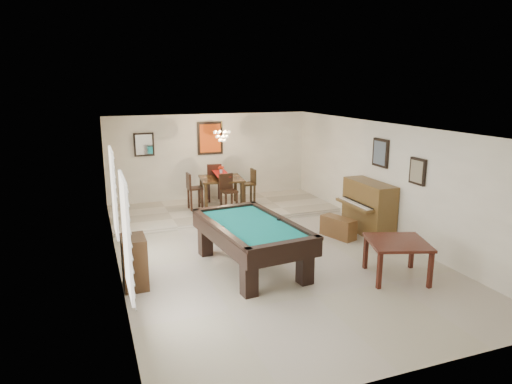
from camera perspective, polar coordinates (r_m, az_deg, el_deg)
ground_plane at (r=9.77m, az=1.23°, el=-7.40°), size 6.00×9.00×0.02m
wall_back at (r=13.59m, az=-5.75°, el=4.22°), size 6.00×0.04×2.60m
wall_front at (r=5.65m, az=18.58°, el=-9.89°), size 6.00×0.04×2.60m
wall_left at (r=8.77m, az=-17.28°, el=-1.50°), size 0.04×9.00×2.60m
wall_right at (r=10.83m, az=16.20°, el=1.37°), size 0.04×9.00×2.60m
ceiling at (r=9.17m, az=1.32°, el=8.01°), size 6.00×9.00×0.04m
dining_step at (r=12.68m, az=-4.17°, el=-2.17°), size 6.00×2.50×0.12m
window_left_front at (r=6.63m, az=-15.91°, el=-5.29°), size 0.06×1.00×1.70m
window_left_rear at (r=9.33m, az=-17.37°, el=0.01°), size 0.06×1.00×1.70m
pool_table at (r=8.76m, az=-0.59°, el=-6.78°), size 1.70×2.77×0.88m
square_table at (r=8.75m, az=17.16°, el=-8.06°), size 1.29×1.29×0.71m
upright_piano at (r=10.96m, az=13.28°, el=-1.98°), size 0.83×1.49×1.24m
piano_bench at (r=10.69m, az=10.23°, el=-4.37°), size 0.58×0.91×0.47m
apothecary_chest at (r=8.25m, az=-14.96°, el=-8.46°), size 0.41×0.61×0.91m
dining_table at (r=12.62m, az=-4.35°, el=0.23°), size 1.26×1.26×0.94m
flower_vase at (r=12.50m, az=-4.40°, el=2.82°), size 0.14×0.14×0.22m
dining_chair_south at (r=11.92m, az=-3.42°, el=-0.29°), size 0.43×0.43×1.04m
dining_chair_north at (r=13.25m, az=-5.30°, el=1.25°), size 0.46×0.46×1.11m
dining_chair_west at (r=12.44m, az=-7.64°, el=0.12°), size 0.39×0.39×1.01m
dining_chair_east at (r=12.87m, az=-1.04°, el=0.67°), size 0.37×0.37×1.00m
chandelier at (r=12.23m, az=-4.28°, el=7.47°), size 0.44×0.44×0.60m
back_painting at (r=13.47m, az=-5.76°, el=6.71°), size 0.75×0.06×0.95m
back_mirror at (r=13.13m, az=-13.83°, el=5.78°), size 0.55×0.06×0.65m
right_picture_upper at (r=10.94m, az=15.31°, el=4.74°), size 0.06×0.55×0.65m
right_picture_lower at (r=9.96m, az=19.56°, el=2.44°), size 0.06×0.45×0.55m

